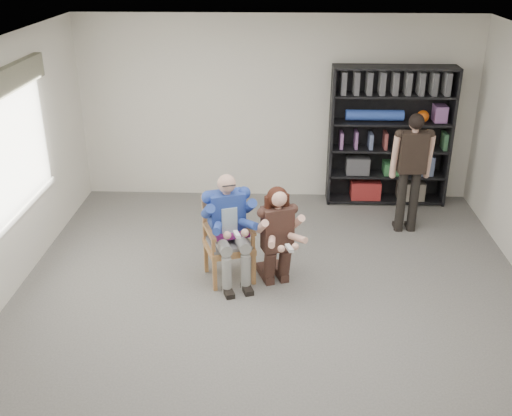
# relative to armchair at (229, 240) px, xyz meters

# --- Properties ---
(room_shell) EXTENTS (6.00, 7.00, 2.80)m
(room_shell) POSITION_rel_armchair_xyz_m (0.53, -0.86, 0.89)
(room_shell) COLOR white
(room_shell) RESTS_ON ground
(floor) EXTENTS (6.00, 7.00, 0.01)m
(floor) POSITION_rel_armchair_xyz_m (0.53, -0.86, -0.51)
(floor) COLOR #605D5A
(floor) RESTS_ON ground
(window_left) EXTENTS (0.16, 2.00, 1.75)m
(window_left) POSITION_rel_armchair_xyz_m (-2.42, 0.14, 1.12)
(window_left) COLOR white
(window_left) RESTS_ON room_shell
(armchair) EXTENTS (0.75, 0.74, 1.02)m
(armchair) POSITION_rel_armchair_xyz_m (0.00, 0.00, 0.00)
(armchair) COLOR #986940
(armchair) RESTS_ON floor
(seated_man) EXTENTS (0.81, 0.94, 1.33)m
(seated_man) POSITION_rel_armchair_xyz_m (0.00, 0.00, 0.15)
(seated_man) COLOR #284B89
(seated_man) RESTS_ON floor
(kneeling_woman) EXTENTS (0.76, 0.94, 1.22)m
(kneeling_woman) POSITION_rel_armchair_xyz_m (0.58, -0.12, 0.10)
(kneeling_woman) COLOR #3E211E
(kneeling_woman) RESTS_ON floor
(bookshelf) EXTENTS (1.80, 0.38, 2.10)m
(bookshelf) POSITION_rel_armchair_xyz_m (2.23, 2.42, 0.54)
(bookshelf) COLOR black
(bookshelf) RESTS_ON floor
(standing_man) EXTENTS (0.54, 0.32, 1.69)m
(standing_man) POSITION_rel_armchair_xyz_m (2.36, 1.39, 0.33)
(standing_man) COLOR black
(standing_man) RESTS_ON floor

